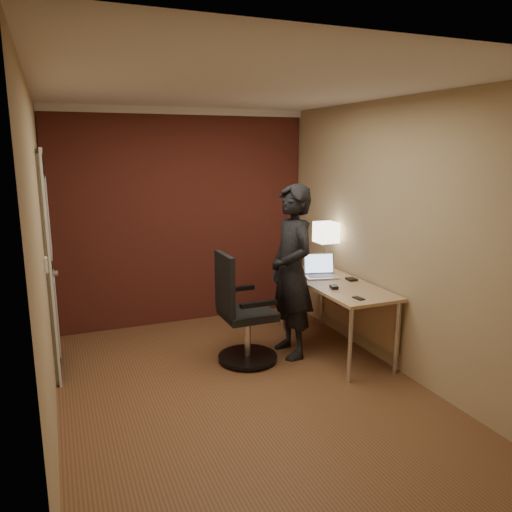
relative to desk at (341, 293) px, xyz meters
name	(u,v)px	position (x,y,z in m)	size (l,w,h in m)	color
room	(167,213)	(-1.53, 1.08, 0.77)	(4.00, 4.00, 4.00)	brown
desk	(341,293)	(0.00, 0.00, 0.00)	(0.60, 1.50, 0.73)	tan
desk_lamp	(326,233)	(0.08, 0.48, 0.55)	(0.22, 0.22, 0.54)	silver
laptop	(320,270)	(-0.10, 0.27, 0.19)	(0.38, 0.33, 0.23)	silver
mouse	(334,287)	(-0.21, -0.21, 0.14)	(0.06, 0.10, 0.03)	black
phone	(359,298)	(-0.18, -0.58, 0.13)	(0.06, 0.12, 0.01)	black
wallet	(351,279)	(0.12, 0.00, 0.14)	(0.09, 0.11, 0.02)	black
office_chair	(241,316)	(-1.06, 0.08, -0.13)	(0.58, 0.60, 1.07)	black
person	(292,272)	(-0.52, 0.08, 0.26)	(0.63, 0.41, 1.72)	black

